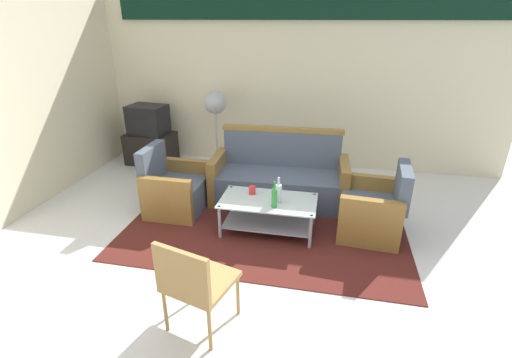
# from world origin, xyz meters

# --- Properties ---
(ground_plane) EXTENTS (14.00, 14.00, 0.00)m
(ground_plane) POSITION_xyz_m (0.00, 0.00, 0.00)
(ground_plane) COLOR white
(wall_back) EXTENTS (6.52, 0.19, 2.80)m
(wall_back) POSITION_xyz_m (0.00, 3.05, 1.48)
(wall_back) COLOR beige
(wall_back) RESTS_ON ground
(rug) EXTENTS (3.29, 2.18, 0.01)m
(rug) POSITION_xyz_m (-0.12, 0.85, 0.01)
(rug) COLOR #511E19
(rug) RESTS_ON ground
(couch) EXTENTS (1.83, 0.81, 0.96)m
(couch) POSITION_xyz_m (-0.06, 1.54, 0.32)
(couch) COLOR #4C5666
(couch) RESTS_ON rug
(armchair_left) EXTENTS (0.70, 0.76, 0.85)m
(armchair_left) POSITION_xyz_m (-1.35, 1.00, 0.29)
(armchair_left) COLOR #4C5666
(armchair_left) RESTS_ON rug
(armchair_right) EXTENTS (0.75, 0.81, 0.85)m
(armchair_right) POSITION_xyz_m (1.11, 0.93, 0.29)
(armchair_right) COLOR #4C5666
(armchair_right) RESTS_ON rug
(coffee_table) EXTENTS (1.10, 0.60, 0.40)m
(coffee_table) POSITION_xyz_m (-0.07, 0.73, 0.27)
(coffee_table) COLOR silver
(coffee_table) RESTS_ON rug
(bottle_clear) EXTENTS (0.07, 0.07, 0.30)m
(bottle_clear) POSITION_xyz_m (0.05, 0.70, 0.53)
(bottle_clear) COLOR silver
(bottle_clear) RESTS_ON coffee_table
(bottle_green) EXTENTS (0.06, 0.06, 0.31)m
(bottle_green) POSITION_xyz_m (0.02, 0.57, 0.53)
(bottle_green) COLOR #2D8C38
(bottle_green) RESTS_ON coffee_table
(cup) EXTENTS (0.08, 0.08, 0.10)m
(cup) POSITION_xyz_m (-0.29, 0.84, 0.46)
(cup) COLOR red
(cup) RESTS_ON coffee_table
(tv_stand) EXTENTS (0.80, 0.50, 0.52)m
(tv_stand) POSITION_xyz_m (-2.44, 2.55, 0.26)
(tv_stand) COLOR black
(tv_stand) RESTS_ON ground
(television) EXTENTS (0.64, 0.50, 0.48)m
(television) POSITION_xyz_m (-2.44, 2.55, 0.76)
(television) COLOR black
(television) RESTS_ON tv_stand
(pedestal_fan) EXTENTS (0.36, 0.36, 1.27)m
(pedestal_fan) POSITION_xyz_m (-1.27, 2.60, 1.01)
(pedestal_fan) COLOR #2D2D33
(pedestal_fan) RESTS_ON ground
(wicker_chair) EXTENTS (0.59, 0.59, 0.84)m
(wicker_chair) POSITION_xyz_m (-0.37, -0.88, 0.49)
(wicker_chair) COLOR #AD844C
(wicker_chair) RESTS_ON ground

